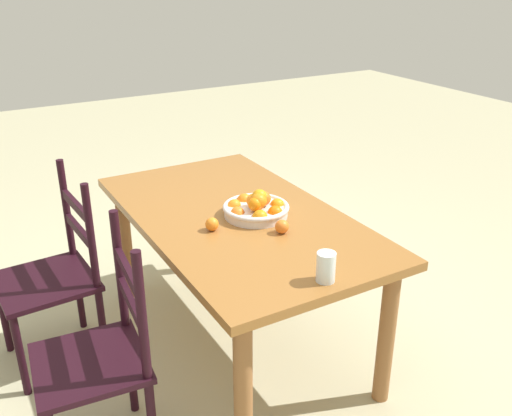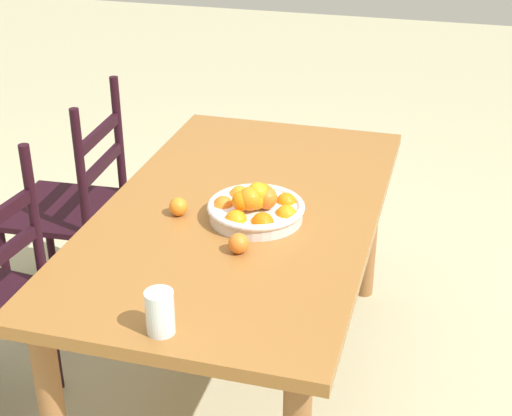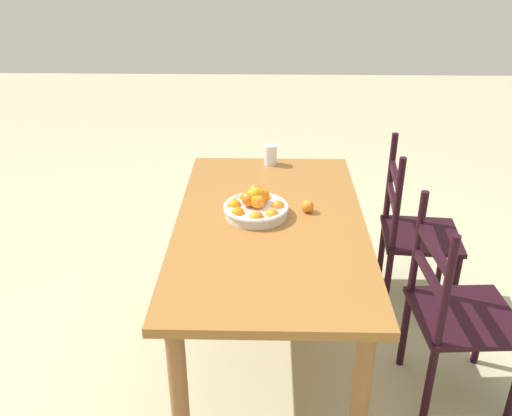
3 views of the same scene
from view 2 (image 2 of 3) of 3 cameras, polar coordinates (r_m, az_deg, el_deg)
name	(u,v)px [view 2 (image 2 of 3)]	position (r m, az deg, el deg)	size (l,w,h in m)	color
ground_plane	(243,379)	(2.98, -1.00, -12.67)	(12.00, 12.00, 0.00)	#B5B08C
dining_table	(241,232)	(2.62, -1.12, -1.82)	(1.62, 0.91, 0.74)	#965F2B
chair_near_window	(73,209)	(3.27, -13.49, -0.07)	(0.47, 0.47, 0.97)	black
fruit_bowl	(256,207)	(2.47, -0.01, 0.06)	(0.32, 0.32, 0.14)	silver
orange_loose_0	(239,243)	(2.30, -1.31, -2.65)	(0.06, 0.06, 0.06)	orange
orange_loose_1	(178,207)	(2.52, -5.82, 0.10)	(0.06, 0.06, 0.06)	orange
drinking_glass	(161,312)	(1.96, -7.13, -7.75)	(0.07, 0.07, 0.12)	silver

